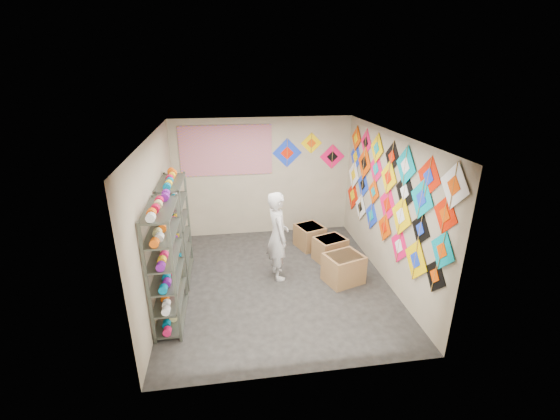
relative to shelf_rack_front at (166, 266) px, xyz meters
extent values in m
plane|color=black|center=(1.78, 0.85, -0.95)|extent=(4.50, 4.50, 0.00)
plane|color=tan|center=(1.78, 3.10, 0.40)|extent=(4.00, 0.00, 4.00)
plane|color=tan|center=(1.78, -1.40, 0.40)|extent=(4.00, 0.00, 4.00)
plane|color=tan|center=(-0.22, 0.85, 0.40)|extent=(0.00, 4.50, 4.50)
plane|color=tan|center=(3.78, 0.85, 0.40)|extent=(0.00, 4.50, 4.50)
plane|color=slate|center=(1.78, 0.85, 1.75)|extent=(4.50, 4.50, 0.00)
cube|color=#4C5147|center=(0.00, 0.00, 0.00)|extent=(0.40, 1.10, 1.90)
cube|color=#4C5147|center=(0.00, 1.30, 0.00)|extent=(0.40, 1.10, 1.90)
cylinder|color=#E4165A|center=(0.00, -0.48, 0.09)|extent=(0.12, 0.10, 0.12)
cylinder|color=#FF5E0A|center=(0.00, -0.29, 0.09)|extent=(0.12, 0.10, 0.12)
cylinder|color=yellow|center=(0.00, -0.10, 0.09)|extent=(0.12, 0.10, 0.12)
cylinder|color=white|center=(0.00, 0.10, 0.09)|extent=(0.12, 0.10, 0.12)
cylinder|color=red|center=(0.00, 0.29, 0.09)|extent=(0.12, 0.10, 0.12)
cylinder|color=#6B1391|center=(0.00, 0.48, 0.09)|extent=(0.12, 0.10, 0.12)
cylinder|color=#DDD180|center=(0.00, 0.82, 0.09)|extent=(0.12, 0.10, 0.12)
cylinder|color=#016A98|center=(0.00, 1.01, 0.09)|extent=(0.12, 0.10, 0.12)
cylinder|color=#E4165A|center=(0.00, 1.20, 0.09)|extent=(0.12, 0.10, 0.12)
cylinder|color=#FF5E0A|center=(0.00, 1.40, 0.09)|extent=(0.12, 0.10, 0.12)
cylinder|color=yellow|center=(0.00, 1.59, 0.09)|extent=(0.12, 0.10, 0.12)
cylinder|color=white|center=(0.00, 1.78, 0.09)|extent=(0.12, 0.10, 0.12)
cube|color=black|center=(3.77, -0.91, 0.05)|extent=(0.03, 0.53, 0.53)
cube|color=#FFCF00|center=(3.75, -0.39, 0.01)|extent=(0.01, 0.69, 0.69)
cube|color=#EE0B51|center=(3.77, 0.21, -0.04)|extent=(0.03, 0.63, 0.63)
cube|color=#EA4400|center=(3.75, 0.80, 0.04)|extent=(0.02, 0.55, 0.55)
cube|color=blue|center=(3.77, 1.48, 0.00)|extent=(0.03, 0.59, 0.59)
cube|color=white|center=(3.75, 2.04, -0.03)|extent=(0.02, 0.59, 0.59)
cube|color=red|center=(3.77, 2.61, 0.04)|extent=(0.04, 0.69, 0.69)
cube|color=#0093A7|center=(3.75, -1.00, 0.49)|extent=(0.04, 0.57, 0.57)
cube|color=black|center=(3.77, -0.37, 0.52)|extent=(0.03, 0.54, 0.54)
cube|color=#FFCF00|center=(3.75, 0.24, 0.49)|extent=(0.04, 0.69, 0.69)
cube|color=#EE0B51|center=(3.77, 0.81, 0.48)|extent=(0.03, 0.69, 0.69)
cube|color=#EA4400|center=(3.75, 1.43, 0.51)|extent=(0.01, 0.50, 0.50)
cube|color=blue|center=(3.77, 2.05, 0.47)|extent=(0.03, 0.61, 0.61)
cube|color=white|center=(3.75, 2.61, 0.52)|extent=(0.03, 0.64, 0.64)
cube|color=red|center=(3.77, -0.90, 0.97)|extent=(0.01, 0.56, 0.56)
cube|color=#0093A7|center=(3.75, -0.30, 0.98)|extent=(0.04, 0.64, 0.64)
cube|color=black|center=(3.77, 0.25, 0.90)|extent=(0.02, 0.66, 0.66)
cube|color=#FFCF00|center=(3.75, 0.86, 0.97)|extent=(0.03, 0.62, 0.62)
cube|color=#EE0B51|center=(3.77, 1.46, 0.96)|extent=(0.02, 0.63, 0.63)
cube|color=#EA4400|center=(3.75, 2.03, 0.93)|extent=(0.03, 0.68, 0.68)
cube|color=blue|center=(3.77, 2.61, 0.93)|extent=(0.03, 0.65, 0.65)
cube|color=white|center=(3.75, -1.01, 1.40)|extent=(0.01, 0.63, 0.63)
cube|color=red|center=(3.77, -0.38, 1.33)|extent=(0.03, 0.62, 0.62)
cube|color=#0093A7|center=(3.75, 0.29, 1.31)|extent=(0.01, 0.66, 0.66)
cube|color=black|center=(3.77, 0.84, 1.33)|extent=(0.03, 0.57, 0.57)
cube|color=#FFCF00|center=(3.75, 1.48, 1.35)|extent=(0.03, 0.58, 0.58)
cube|color=#EE0B51|center=(3.77, 2.08, 1.34)|extent=(0.02, 0.58, 0.58)
cube|color=#EA4400|center=(3.75, 2.61, 1.33)|extent=(0.03, 0.54, 0.54)
cube|color=blue|center=(2.33, 3.09, 0.95)|extent=(0.67, 0.02, 0.67)
cube|color=#FFCF00|center=(2.88, 3.09, 1.16)|extent=(0.48, 0.02, 0.48)
cube|color=#EE0B51|center=(3.38, 3.09, 0.83)|extent=(0.59, 0.02, 0.59)
cube|color=purple|center=(0.98, 3.08, 1.05)|extent=(2.00, 0.01, 1.10)
imported|color=silver|center=(1.82, 1.05, -0.11)|extent=(0.71, 0.55, 1.68)
cube|color=brown|center=(2.99, 0.68, -0.68)|extent=(0.78, 0.71, 0.54)
cube|color=brown|center=(2.97, 1.52, -0.71)|extent=(0.72, 0.66, 0.48)
cube|color=brown|center=(2.69, 2.15, -0.70)|extent=(0.67, 0.71, 0.50)
camera|label=1|loc=(0.95, -5.07, 2.80)|focal=24.00mm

